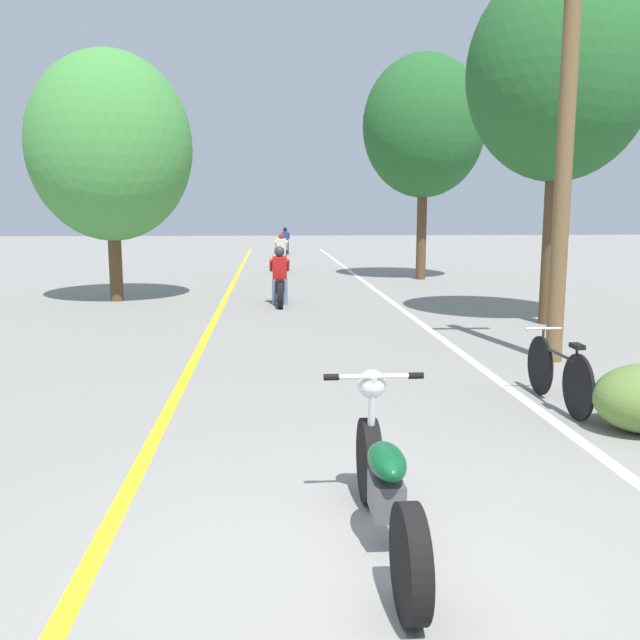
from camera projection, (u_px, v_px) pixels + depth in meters
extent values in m
plane|color=gray|center=(363.00, 580.00, 4.11)|extent=(120.00, 120.00, 0.00)
cube|color=yellow|center=(222.00, 305.00, 16.16)|extent=(0.14, 48.00, 0.01)
cube|color=white|center=(394.00, 303.00, 16.46)|extent=(0.14, 48.00, 0.01)
cylinder|color=brown|center=(564.00, 162.00, 9.68)|extent=(0.24, 0.24, 5.81)
cylinder|color=#513A23|center=(551.00, 231.00, 13.22)|extent=(0.32, 0.32, 3.68)
ellipsoid|color=#235B28|center=(560.00, 73.00, 12.75)|extent=(3.51, 3.16, 4.04)
cylinder|color=#513A23|center=(422.00, 223.00, 22.12)|extent=(0.32, 0.32, 3.68)
ellipsoid|color=#235B28|center=(424.00, 126.00, 21.64)|extent=(3.93, 3.54, 4.52)
cylinder|color=#513A23|center=(115.00, 250.00, 16.76)|extent=(0.32, 0.32, 2.52)
ellipsoid|color=#42893D|center=(110.00, 147.00, 16.36)|extent=(3.95, 3.55, 4.54)
cylinder|color=black|center=(369.00, 460.00, 5.19)|extent=(0.12, 0.65, 0.65)
cylinder|color=black|center=(410.00, 563.00, 3.67)|extent=(0.12, 0.65, 0.65)
ellipsoid|color=#0C4723|center=(387.00, 461.00, 4.39)|extent=(0.24, 0.56, 0.19)
cube|color=#4C4C51|center=(386.00, 495.00, 4.42)|extent=(0.20, 0.36, 0.24)
cylinder|color=silver|center=(371.00, 419.00, 5.05)|extent=(0.06, 0.23, 0.72)
cylinder|color=silver|center=(374.00, 376.00, 4.90)|extent=(0.62, 0.04, 0.04)
cylinder|color=black|center=(331.00, 377.00, 4.88)|extent=(0.11, 0.05, 0.05)
cylinder|color=black|center=(416.00, 376.00, 4.92)|extent=(0.11, 0.05, 0.05)
sphere|color=silver|center=(372.00, 384.00, 5.00)|extent=(0.22, 0.22, 0.22)
cylinder|color=black|center=(279.00, 289.00, 16.93)|extent=(0.12, 0.60, 0.60)
cylinder|color=black|center=(280.00, 296.00, 15.55)|extent=(0.12, 0.60, 0.60)
cube|color=black|center=(280.00, 285.00, 16.21)|extent=(0.20, 0.90, 0.28)
cylinder|color=silver|center=(279.00, 263.00, 16.73)|extent=(0.50, 0.03, 0.03)
cylinder|color=slate|center=(274.00, 292.00, 16.18)|extent=(0.11, 0.11, 0.62)
cylinder|color=slate|center=(285.00, 292.00, 16.20)|extent=(0.11, 0.11, 0.62)
cube|color=red|center=(280.00, 268.00, 16.13)|extent=(0.34, 0.27, 0.55)
cylinder|color=red|center=(271.00, 265.00, 16.26)|extent=(0.08, 0.44, 0.34)
cylinder|color=red|center=(288.00, 265.00, 16.29)|extent=(0.08, 0.44, 0.34)
sphere|color=#2D333D|center=(279.00, 251.00, 16.10)|extent=(0.25, 0.25, 0.25)
cylinder|color=black|center=(281.00, 262.00, 25.52)|extent=(0.12, 0.63, 0.63)
cylinder|color=black|center=(282.00, 266.00, 24.00)|extent=(0.12, 0.63, 0.63)
cube|color=maroon|center=(281.00, 259.00, 24.73)|extent=(0.20, 0.99, 0.28)
cylinder|color=silver|center=(281.00, 245.00, 25.32)|extent=(0.50, 0.03, 0.03)
cylinder|color=slate|center=(278.00, 264.00, 24.70)|extent=(0.11, 0.11, 0.64)
cylinder|color=slate|center=(285.00, 264.00, 24.72)|extent=(0.11, 0.11, 0.64)
cube|color=silver|center=(281.00, 247.00, 24.64)|extent=(0.34, 0.28, 0.62)
cylinder|color=silver|center=(276.00, 245.00, 24.78)|extent=(0.08, 0.48, 0.37)
cylinder|color=silver|center=(287.00, 245.00, 24.81)|extent=(0.08, 0.48, 0.37)
sphere|color=#B21919|center=(281.00, 236.00, 24.62)|extent=(0.20, 0.20, 0.20)
cylinder|color=black|center=(285.00, 248.00, 36.05)|extent=(0.12, 0.62, 0.62)
cylinder|color=black|center=(286.00, 249.00, 34.54)|extent=(0.12, 0.62, 0.62)
cube|color=silver|center=(285.00, 245.00, 35.26)|extent=(0.20, 0.98, 0.28)
cylinder|color=silver|center=(285.00, 235.00, 35.84)|extent=(0.50, 0.03, 0.03)
cylinder|color=#282D3D|center=(283.00, 248.00, 35.23)|extent=(0.11, 0.11, 0.63)
cylinder|color=#282D3D|center=(288.00, 248.00, 35.25)|extent=(0.11, 0.11, 0.63)
cube|color=navy|center=(285.00, 237.00, 35.18)|extent=(0.34, 0.28, 0.59)
cylinder|color=navy|center=(281.00, 236.00, 35.31)|extent=(0.08, 0.46, 0.36)
cylinder|color=navy|center=(289.00, 236.00, 35.34)|extent=(0.08, 0.46, 0.36)
sphere|color=black|center=(285.00, 229.00, 35.16)|extent=(0.21, 0.21, 0.21)
cylinder|color=black|center=(540.00, 365.00, 8.24)|extent=(0.04, 0.72, 0.72)
cylinder|color=black|center=(578.00, 387.00, 7.22)|extent=(0.04, 0.72, 0.72)
cylinder|color=black|center=(559.00, 354.00, 7.69)|extent=(0.04, 0.83, 0.04)
cylinder|color=black|center=(576.00, 366.00, 7.26)|extent=(0.03, 0.03, 0.43)
cube|color=black|center=(577.00, 346.00, 7.23)|extent=(0.10, 0.20, 0.05)
cylinder|color=black|center=(543.00, 348.00, 8.15)|extent=(0.03, 0.03, 0.47)
cylinder|color=silver|center=(544.00, 328.00, 8.11)|extent=(0.44, 0.03, 0.03)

